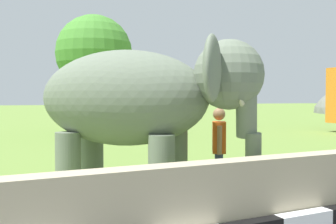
% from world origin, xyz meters
% --- Properties ---
extents(barrier_parapet, '(28.00, 0.36, 1.00)m').
position_xyz_m(barrier_parapet, '(2.00, 3.89, 0.50)').
color(barrier_parapet, tan).
rests_on(barrier_parapet, ground_plane).
extents(elephant, '(3.89, 3.76, 2.80)m').
position_xyz_m(elephant, '(3.08, 5.88, 1.81)').
color(elephant, slate).
rests_on(elephant, ground_plane).
extents(person_handler, '(0.42, 0.62, 1.66)m').
position_xyz_m(person_handler, '(4.52, 5.65, 0.93)').
color(person_handler, navy).
rests_on(person_handler, ground_plane).
extents(tree_distant, '(3.87, 3.87, 6.07)m').
position_xyz_m(tree_distant, '(5.53, 18.92, 4.11)').
color(tree_distant, brown).
rests_on(tree_distant, ground_plane).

